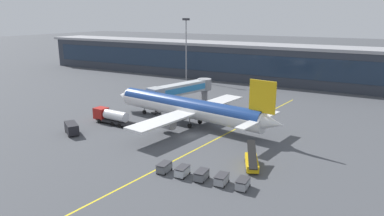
% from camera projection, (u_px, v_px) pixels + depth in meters
% --- Properties ---
extents(ground_plane, '(700.00, 700.00, 0.00)m').
position_uv_depth(ground_plane, '(192.00, 136.00, 72.41)').
color(ground_plane, '#47494F').
extents(apron_lead_in_line, '(9.68, 79.48, 0.01)m').
position_uv_depth(apron_lead_in_line, '(220.00, 137.00, 71.53)').
color(apron_lead_in_line, yellow).
rests_on(apron_lead_in_line, ground_plane).
extents(terminal_building, '(224.33, 16.40, 13.50)m').
position_uv_depth(terminal_building, '(294.00, 65.00, 124.63)').
color(terminal_building, '#2D333D').
rests_on(terminal_building, ground_plane).
extents(main_airliner, '(45.38, 36.08, 12.02)m').
position_uv_depth(main_airliner, '(188.00, 108.00, 78.99)').
color(main_airliner, white).
rests_on(main_airliner, ground_plane).
extents(jet_bridge, '(8.81, 21.01, 6.53)m').
position_uv_depth(jet_bridge, '(183.00, 89.00, 93.91)').
color(jet_bridge, '#B2B7BC').
rests_on(jet_bridge, ground_plane).
extents(fuel_tanker, '(10.92, 3.14, 3.25)m').
position_uv_depth(fuel_tanker, '(111.00, 116.00, 79.92)').
color(fuel_tanker, '#232326').
rests_on(fuel_tanker, ground_plane).
extents(crew_van, '(5.35, 4.44, 2.30)m').
position_uv_depth(crew_van, '(71.00, 128.00, 73.19)').
color(crew_van, black).
rests_on(crew_van, ground_plane).
extents(belt_loader, '(4.18, 6.84, 3.49)m').
position_uv_depth(belt_loader, '(252.00, 162.00, 57.11)').
color(belt_loader, yellow).
rests_on(belt_loader, ground_plane).
extents(baggage_cart_0, '(1.78, 2.75, 1.48)m').
position_uv_depth(baggage_cart_0, '(164.00, 167.00, 55.51)').
color(baggage_cart_0, '#595B60').
rests_on(baggage_cart_0, ground_plane).
extents(baggage_cart_1, '(1.78, 2.75, 1.48)m').
position_uv_depth(baggage_cart_1, '(182.00, 171.00, 54.18)').
color(baggage_cart_1, '#B2B7BC').
rests_on(baggage_cart_1, ground_plane).
extents(baggage_cart_2, '(1.78, 2.75, 1.48)m').
position_uv_depth(baggage_cart_2, '(201.00, 175.00, 52.84)').
color(baggage_cart_2, '#595B60').
rests_on(baggage_cart_2, ground_plane).
extents(baggage_cart_3, '(1.78, 2.75, 1.48)m').
position_uv_depth(baggage_cart_3, '(222.00, 179.00, 51.51)').
color(baggage_cart_3, gray).
rests_on(baggage_cart_3, ground_plane).
extents(baggage_cart_4, '(1.78, 2.75, 1.48)m').
position_uv_depth(baggage_cart_4, '(243.00, 184.00, 50.17)').
color(baggage_cart_4, gray).
rests_on(baggage_cart_4, ground_plane).
extents(apron_light_mast_0, '(2.80, 0.50, 22.66)m').
position_uv_depth(apron_light_mast_0, '(186.00, 44.00, 130.34)').
color(apron_light_mast_0, gray).
rests_on(apron_light_mast_0, ground_plane).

